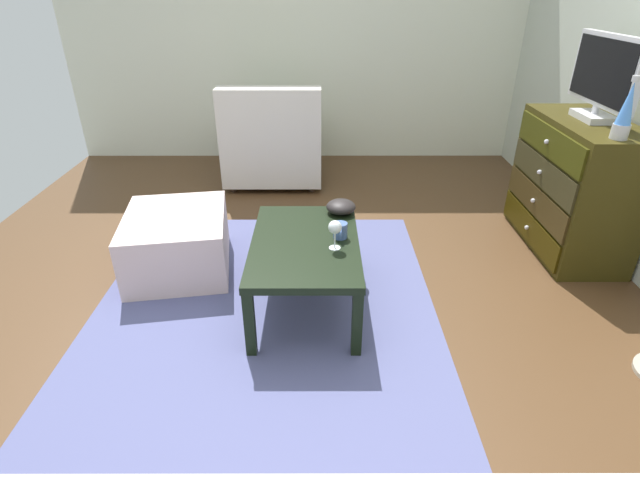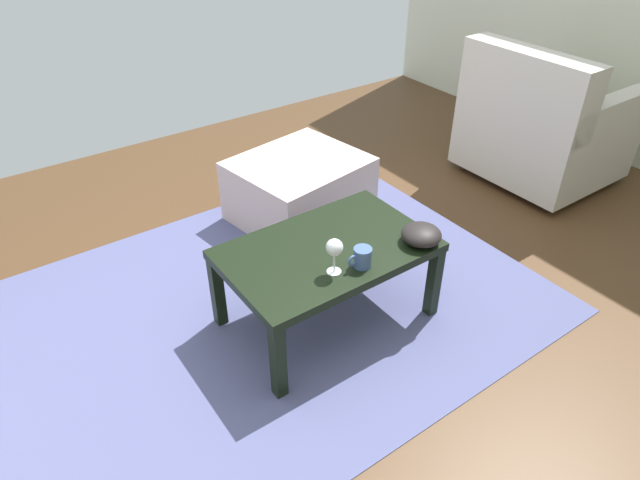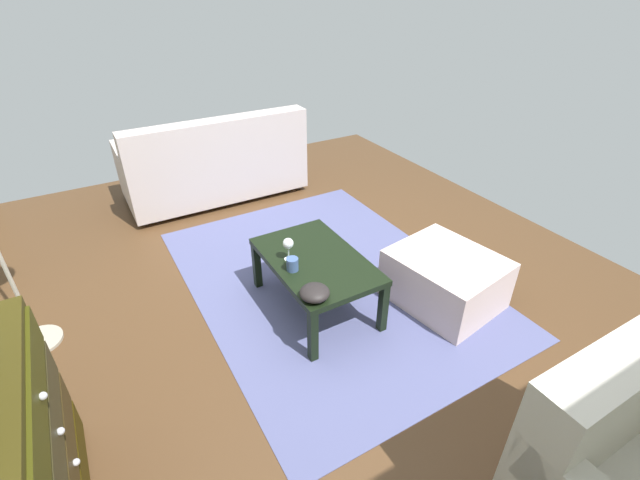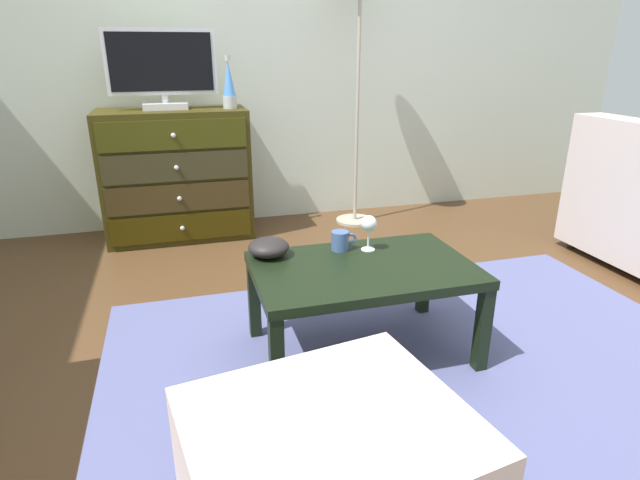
{
  "view_description": "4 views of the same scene",
  "coord_description": "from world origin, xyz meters",
  "px_view_note": "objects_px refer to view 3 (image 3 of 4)",
  "views": [
    {
      "loc": [
        2.21,
        0.11,
        1.62
      ],
      "look_at": [
        0.22,
        0.11,
        0.54
      ],
      "focal_mm": 26.93,
      "sensor_mm": 36.0,
      "label": 1
    },
    {
      "loc": [
        1.13,
        1.6,
        1.8
      ],
      "look_at": [
        0.06,
        0.08,
        0.5
      ],
      "focal_mm": 31.5,
      "sensor_mm": 36.0,
      "label": 2
    },
    {
      "loc": [
        -2.1,
        1.19,
        2.02
      ],
      "look_at": [
        0.09,
        -0.07,
        0.46
      ],
      "focal_mm": 24.67,
      "sensor_mm": 36.0,
      "label": 3
    },
    {
      "loc": [
        -0.72,
        -1.77,
        1.23
      ],
      "look_at": [
        -0.17,
        0.16,
        0.48
      ],
      "focal_mm": 28.84,
      "sensor_mm": 36.0,
      "label": 4
    }
  ],
  "objects_px": {
    "wine_glass": "(288,244)",
    "bowl_decorative": "(315,293)",
    "mug": "(292,264)",
    "ottoman": "(445,279)",
    "couch_large": "(215,166)",
    "coffee_table": "(316,265)"
  },
  "relations": [
    {
      "from": "coffee_table",
      "to": "mug",
      "type": "bearing_deg",
      "value": 101.06
    },
    {
      "from": "coffee_table",
      "to": "couch_large",
      "type": "bearing_deg",
      "value": 0.22
    },
    {
      "from": "coffee_table",
      "to": "wine_glass",
      "type": "relative_size",
      "value": 5.69
    },
    {
      "from": "bowl_decorative",
      "to": "couch_large",
      "type": "height_order",
      "value": "couch_large"
    },
    {
      "from": "wine_glass",
      "to": "mug",
      "type": "bearing_deg",
      "value": 164.12
    },
    {
      "from": "wine_glass",
      "to": "bowl_decorative",
      "type": "height_order",
      "value": "wine_glass"
    },
    {
      "from": "bowl_decorative",
      "to": "ottoman",
      "type": "bearing_deg",
      "value": -92.17
    },
    {
      "from": "couch_large",
      "to": "wine_glass",
      "type": "bearing_deg",
      "value": 175.7
    },
    {
      "from": "mug",
      "to": "ottoman",
      "type": "relative_size",
      "value": 0.16
    },
    {
      "from": "mug",
      "to": "couch_large",
      "type": "height_order",
      "value": "couch_large"
    },
    {
      "from": "coffee_table",
      "to": "couch_large",
      "type": "height_order",
      "value": "couch_large"
    },
    {
      "from": "mug",
      "to": "couch_large",
      "type": "bearing_deg",
      "value": -4.96
    },
    {
      "from": "coffee_table",
      "to": "couch_large",
      "type": "xyz_separation_m",
      "value": [
        2.05,
        0.01,
        -0.02
      ]
    },
    {
      "from": "coffee_table",
      "to": "wine_glass",
      "type": "xyz_separation_m",
      "value": [
        0.08,
        0.16,
        0.17
      ]
    },
    {
      "from": "coffee_table",
      "to": "mug",
      "type": "xyz_separation_m",
      "value": [
        -0.04,
        0.19,
        0.09
      ]
    },
    {
      "from": "mug",
      "to": "ottoman",
      "type": "xyz_separation_m",
      "value": [
        -0.35,
        -1.0,
        -0.26
      ]
    },
    {
      "from": "wine_glass",
      "to": "bowl_decorative",
      "type": "relative_size",
      "value": 0.9
    },
    {
      "from": "bowl_decorative",
      "to": "couch_large",
      "type": "xyz_separation_m",
      "value": [
        2.4,
        -0.2,
        -0.11
      ]
    },
    {
      "from": "coffee_table",
      "to": "bowl_decorative",
      "type": "relative_size",
      "value": 5.13
    },
    {
      "from": "mug",
      "to": "bowl_decorative",
      "type": "height_order",
      "value": "mug"
    },
    {
      "from": "wine_glass",
      "to": "couch_large",
      "type": "distance_m",
      "value": 1.98
    },
    {
      "from": "bowl_decorative",
      "to": "ottoman",
      "type": "relative_size",
      "value": 0.25
    }
  ]
}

